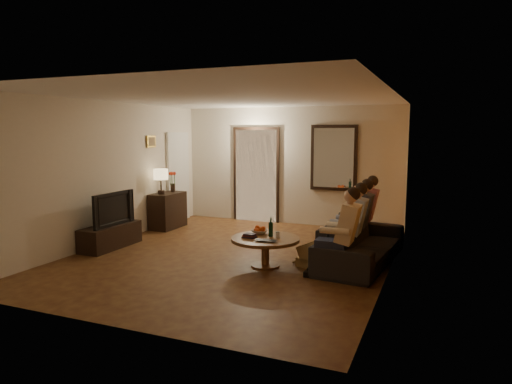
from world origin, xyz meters
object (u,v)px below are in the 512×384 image
at_px(person_c, 359,222).
at_px(tv_stand, 111,236).
at_px(coffee_table, 265,252).
at_px(sofa, 361,243).
at_px(person_b, 352,229).
at_px(person_d, 365,215).
at_px(laptop, 265,241).
at_px(dog, 313,250).
at_px(bowl, 260,232).
at_px(dresser, 168,210).
at_px(wine_bottle, 271,227).
at_px(table_lamp, 161,181).
at_px(person_a, 343,237).
at_px(tv, 109,209).

bearing_deg(person_c, tv_stand, -166.57).
distance_m(tv_stand, coffee_table, 2.97).
xyz_separation_m(sofa, person_b, (-0.10, -0.30, 0.27)).
height_order(person_d, laptop, person_d).
xyz_separation_m(dog, bowl, (-0.87, 0.04, 0.20)).
distance_m(dresser, coffee_table, 3.51).
height_order(tv_stand, person_d, person_d).
xyz_separation_m(tv_stand, wine_bottle, (3.02, 0.07, 0.40)).
bearing_deg(person_c, table_lamp, 171.74).
xyz_separation_m(person_b, bowl, (-1.40, -0.22, -0.12)).
height_order(bowl, laptop, bowl).
bearing_deg(laptop, wine_bottle, 94.48).
bearing_deg(coffee_table, dog, 14.54).
height_order(dresser, table_lamp, table_lamp).
bearing_deg(sofa, person_a, 179.94).
xyz_separation_m(sofa, person_a, (-0.10, -0.90, 0.27)).
relative_size(person_b, bowl, 4.63).
bearing_deg(sofa, dog, 137.77).
distance_m(person_a, bowl, 1.46).
xyz_separation_m(tv, person_c, (4.19, 1.00, -0.10)).
distance_m(dresser, sofa, 4.44).
height_order(dog, bowl, dog).
distance_m(person_b, wine_bottle, 1.22).
height_order(person_a, person_c, same).
bearing_deg(dresser, tv, -90.00).
xyz_separation_m(person_a, laptop, (-1.12, -0.12, -0.14)).
xyz_separation_m(tv, sofa, (4.29, 0.70, -0.37)).
height_order(tv_stand, laptop, laptop).
bearing_deg(tv, wine_bottle, -88.75).
height_order(sofa, wine_bottle, wine_bottle).
xyz_separation_m(table_lamp, tv, (0.00, -1.61, -0.32)).
bearing_deg(sofa, bowl, 115.22).
bearing_deg(tv, dog, -87.72).
xyz_separation_m(table_lamp, coffee_table, (2.97, -1.64, -0.80)).
distance_m(dresser, tv, 1.86).
bearing_deg(sofa, tv_stand, 105.55).
bearing_deg(dresser, person_d, -3.12).
bearing_deg(dresser, tv_stand, -90.00).
distance_m(tv_stand, bowl, 2.81).
height_order(person_c, dog, person_c).
distance_m(dresser, dog, 4.03).
distance_m(tv_stand, wine_bottle, 3.05).
bearing_deg(dog, dresser, 172.38).
bearing_deg(tv, dresser, 0.00).
distance_m(sofa, wine_bottle, 1.45).
distance_m(sofa, person_b, 0.42).
height_order(tv_stand, bowl, bowl).
relative_size(tv, dog, 1.83).
height_order(person_b, laptop, person_b).
height_order(dog, coffee_table, dog).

